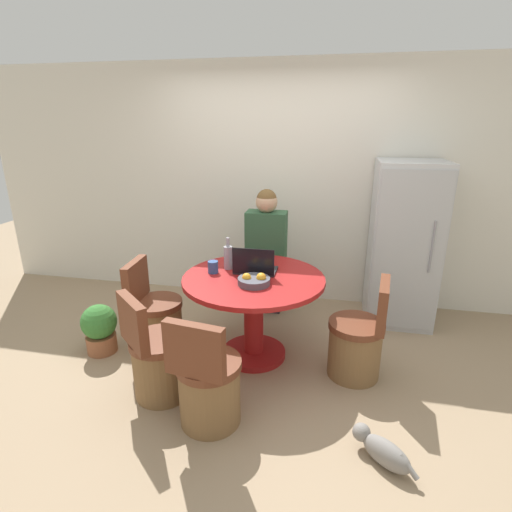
{
  "coord_description": "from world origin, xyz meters",
  "views": [
    {
      "loc": [
        0.65,
        -2.85,
        1.99
      ],
      "look_at": [
        0.01,
        0.28,
        0.9
      ],
      "focal_mm": 28.0,
      "sensor_mm": 36.0,
      "label": 1
    }
  ],
  "objects_px": {
    "dining_table": "(254,300)",
    "chair_right_side": "(357,344)",
    "chair_left_side": "(157,320)",
    "fruit_bowl": "(254,280)",
    "chair_near_camera": "(208,387)",
    "chair_near_left_corner": "(159,361)",
    "laptop": "(255,267)",
    "bottle": "(228,257)",
    "potted_plant": "(100,328)",
    "refrigerator": "(404,244)",
    "person_seated": "(267,247)",
    "cat": "(382,450)"
  },
  "relations": [
    {
      "from": "chair_left_side",
      "to": "bottle",
      "type": "height_order",
      "value": "bottle"
    },
    {
      "from": "chair_left_side",
      "to": "person_seated",
      "type": "distance_m",
      "value": 1.31
    },
    {
      "from": "fruit_bowl",
      "to": "bottle",
      "type": "bearing_deg",
      "value": 134.24
    },
    {
      "from": "chair_left_side",
      "to": "person_seated",
      "type": "bearing_deg",
      "value": -47.95
    },
    {
      "from": "potted_plant",
      "to": "laptop",
      "type": "bearing_deg",
      "value": 12.76
    },
    {
      "from": "chair_near_left_corner",
      "to": "bottle",
      "type": "distance_m",
      "value": 1.04
    },
    {
      "from": "chair_near_left_corner",
      "to": "fruit_bowl",
      "type": "bearing_deg",
      "value": -99.62
    },
    {
      "from": "chair_left_side",
      "to": "potted_plant",
      "type": "bearing_deg",
      "value": 103.4
    },
    {
      "from": "chair_right_side",
      "to": "fruit_bowl",
      "type": "relative_size",
      "value": 3.25
    },
    {
      "from": "fruit_bowl",
      "to": "bottle",
      "type": "xyz_separation_m",
      "value": [
        -0.3,
        0.3,
        0.08
      ]
    },
    {
      "from": "bottle",
      "to": "potted_plant",
      "type": "relative_size",
      "value": 0.63
    },
    {
      "from": "chair_near_camera",
      "to": "bottle",
      "type": "relative_size",
      "value": 2.96
    },
    {
      "from": "laptop",
      "to": "cat",
      "type": "height_order",
      "value": "laptop"
    },
    {
      "from": "chair_right_side",
      "to": "laptop",
      "type": "relative_size",
      "value": 2.36
    },
    {
      "from": "refrigerator",
      "to": "chair_right_side",
      "type": "relative_size",
      "value": 1.95
    },
    {
      "from": "chair_right_side",
      "to": "fruit_bowl",
      "type": "bearing_deg",
      "value": -79.51
    },
    {
      "from": "chair_left_side",
      "to": "chair_near_camera",
      "type": "height_order",
      "value": "same"
    },
    {
      "from": "chair_near_camera",
      "to": "laptop",
      "type": "height_order",
      "value": "laptop"
    },
    {
      "from": "fruit_bowl",
      "to": "chair_near_camera",
      "type": "bearing_deg",
      "value": -103.09
    },
    {
      "from": "dining_table",
      "to": "cat",
      "type": "relative_size",
      "value": 3.16
    },
    {
      "from": "person_seated",
      "to": "cat",
      "type": "xyz_separation_m",
      "value": [
        1.04,
        -1.81,
        -0.67
      ]
    },
    {
      "from": "refrigerator",
      "to": "chair_near_camera",
      "type": "distance_m",
      "value": 2.43
    },
    {
      "from": "chair_left_side",
      "to": "bottle",
      "type": "xyz_separation_m",
      "value": [
        0.62,
        0.21,
        0.58
      ]
    },
    {
      "from": "dining_table",
      "to": "chair_right_side",
      "type": "relative_size",
      "value": 1.42
    },
    {
      "from": "dining_table",
      "to": "chair_near_camera",
      "type": "bearing_deg",
      "value": -98.36
    },
    {
      "from": "person_seated",
      "to": "laptop",
      "type": "bearing_deg",
      "value": 91.71
    },
    {
      "from": "chair_near_left_corner",
      "to": "bottle",
      "type": "relative_size",
      "value": 2.96
    },
    {
      "from": "refrigerator",
      "to": "fruit_bowl",
      "type": "relative_size",
      "value": 6.34
    },
    {
      "from": "refrigerator",
      "to": "laptop",
      "type": "xyz_separation_m",
      "value": [
        -1.33,
        -0.9,
        -0.01
      ]
    },
    {
      "from": "chair_left_side",
      "to": "fruit_bowl",
      "type": "distance_m",
      "value": 1.05
    },
    {
      "from": "person_seated",
      "to": "cat",
      "type": "height_order",
      "value": "person_seated"
    },
    {
      "from": "chair_left_side",
      "to": "chair_near_camera",
      "type": "bearing_deg",
      "value": -141.18
    },
    {
      "from": "dining_table",
      "to": "chair_left_side",
      "type": "height_order",
      "value": "chair_left_side"
    },
    {
      "from": "refrigerator",
      "to": "laptop",
      "type": "relative_size",
      "value": 4.6
    },
    {
      "from": "refrigerator",
      "to": "potted_plant",
      "type": "relative_size",
      "value": 3.61
    },
    {
      "from": "laptop",
      "to": "potted_plant",
      "type": "height_order",
      "value": "laptop"
    },
    {
      "from": "potted_plant",
      "to": "chair_left_side",
      "type": "bearing_deg",
      "value": 17.4
    },
    {
      "from": "refrigerator",
      "to": "potted_plant",
      "type": "height_order",
      "value": "refrigerator"
    },
    {
      "from": "refrigerator",
      "to": "bottle",
      "type": "distance_m",
      "value": 1.79
    },
    {
      "from": "dining_table",
      "to": "bottle",
      "type": "bearing_deg",
      "value": 150.76
    },
    {
      "from": "refrigerator",
      "to": "cat",
      "type": "distance_m",
      "value": 2.14
    },
    {
      "from": "laptop",
      "to": "bottle",
      "type": "xyz_separation_m",
      "value": [
        -0.25,
        0.05,
        0.06
      ]
    },
    {
      "from": "dining_table",
      "to": "bottle",
      "type": "relative_size",
      "value": 4.21
    },
    {
      "from": "bottle",
      "to": "chair_left_side",
      "type": "bearing_deg",
      "value": -161.78
    },
    {
      "from": "chair_near_camera",
      "to": "chair_near_left_corner",
      "type": "height_order",
      "value": "same"
    },
    {
      "from": "dining_table",
      "to": "chair_near_left_corner",
      "type": "relative_size",
      "value": 1.42
    },
    {
      "from": "chair_near_left_corner",
      "to": "person_seated",
      "type": "xyz_separation_m",
      "value": [
        0.55,
        1.48,
        0.47
      ]
    },
    {
      "from": "chair_near_camera",
      "to": "chair_near_left_corner",
      "type": "distance_m",
      "value": 0.51
    },
    {
      "from": "chair_near_left_corner",
      "to": "fruit_bowl",
      "type": "xyz_separation_m",
      "value": [
        0.62,
        0.5,
        0.5
      ]
    },
    {
      "from": "chair_right_side",
      "to": "refrigerator",
      "type": "bearing_deg",
      "value": 165.31
    }
  ]
}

